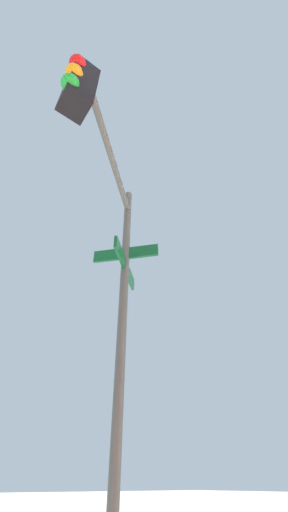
% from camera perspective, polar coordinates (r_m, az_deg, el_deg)
% --- Properties ---
extents(traffic_signal_near, '(2.21, 2.07, 5.09)m').
position_cam_1_polar(traffic_signal_near, '(3.61, -7.62, 8.71)').
color(traffic_signal_near, '#474C47').
rests_on(traffic_signal_near, ground_plane).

